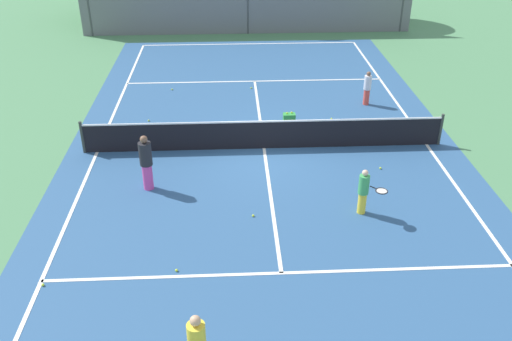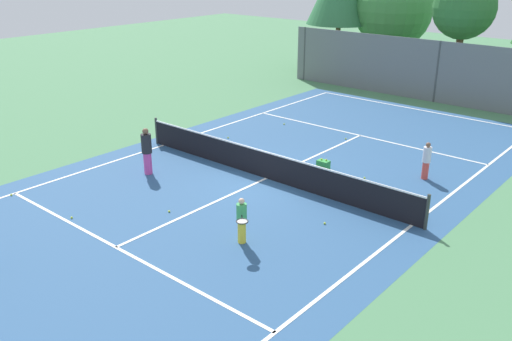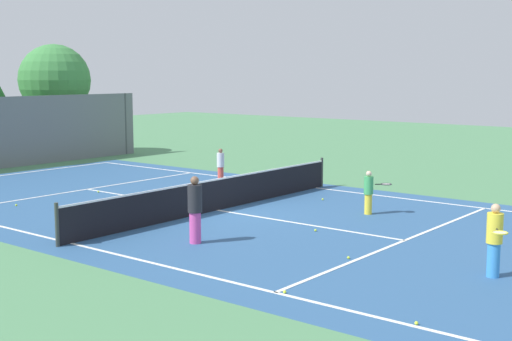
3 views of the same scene
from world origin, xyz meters
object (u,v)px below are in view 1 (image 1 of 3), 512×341
at_px(player_0, 367,88).
at_px(tennis_ball_7, 331,119).
at_px(player_3, 364,191).
at_px(tennis_ball_2, 380,168).
at_px(tennis_ball_9, 253,216).
at_px(tennis_ball_8, 43,285).
at_px(ball_crate, 289,118).
at_px(tennis_ball_6, 176,270).
at_px(tennis_ball_1, 172,89).
at_px(tennis_ball_3, 251,88).
at_px(player_1, 146,162).
at_px(tennis_ball_5, 149,121).

xyz_separation_m(player_0, tennis_ball_7, (-1.59, -1.38, -0.65)).
distance_m(player_3, tennis_ball_2, 2.72).
height_order(tennis_ball_7, tennis_ball_9, same).
bearing_deg(tennis_ball_8, tennis_ball_7, 47.45).
relative_size(player_0, tennis_ball_9, 20.35).
distance_m(tennis_ball_2, tennis_ball_9, 4.74).
distance_m(player_3, ball_crate, 6.16).
distance_m(player_0, tennis_ball_7, 2.20).
height_order(ball_crate, tennis_ball_6, ball_crate).
distance_m(player_0, ball_crate, 3.61).
bearing_deg(tennis_ball_1, tennis_ball_6, -84.85).
height_order(ball_crate, tennis_ball_1, ball_crate).
height_order(tennis_ball_2, tennis_ball_6, same).
bearing_deg(tennis_ball_3, player_3, -74.74).
distance_m(ball_crate, tennis_ball_1, 5.76).
relative_size(tennis_ball_3, tennis_ball_8, 1.00).
xyz_separation_m(player_1, tennis_ball_7, (6.17, 4.61, -0.84)).
relative_size(tennis_ball_1, tennis_ball_3, 1.00).
bearing_deg(tennis_ball_9, tennis_ball_3, 87.84).
height_order(player_3, tennis_ball_7, player_3).
relative_size(player_3, tennis_ball_7, 20.09).
xyz_separation_m(tennis_ball_2, tennis_ball_8, (-8.94, -4.96, 0.00)).
bearing_deg(ball_crate, tennis_ball_3, 109.19).
relative_size(tennis_ball_5, tennis_ball_6, 1.00).
relative_size(ball_crate, tennis_ball_2, 6.64).
distance_m(player_1, tennis_ball_2, 7.14).
xyz_separation_m(tennis_ball_8, tennis_ball_9, (4.87, 2.53, 0.00)).
height_order(tennis_ball_3, tennis_ball_5, same).
relative_size(tennis_ball_5, tennis_ball_7, 1.00).
distance_m(player_1, tennis_ball_5, 4.89).
height_order(tennis_ball_5, tennis_ball_9, same).
bearing_deg(tennis_ball_7, tennis_ball_1, 151.65).
relative_size(player_3, tennis_ball_6, 20.09).
relative_size(tennis_ball_2, tennis_ball_5, 1.00).
relative_size(player_1, tennis_ball_2, 25.77).
bearing_deg(tennis_ball_1, ball_crate, -37.91).
relative_size(ball_crate, tennis_ball_9, 6.64).
bearing_deg(tennis_ball_5, tennis_ball_1, 79.28).
bearing_deg(player_0, ball_crate, -153.32).
xyz_separation_m(player_1, tennis_ball_9, (2.98, -1.63, -0.84)).
xyz_separation_m(player_3, ball_crate, (-1.37, 5.98, -0.51)).
bearing_deg(tennis_ball_3, tennis_ball_5, -141.19).
height_order(ball_crate, tennis_ball_5, ball_crate).
distance_m(tennis_ball_6, tennis_ball_7, 9.84).
distance_m(tennis_ball_2, tennis_ball_6, 7.54).
xyz_separation_m(tennis_ball_7, tennis_ball_9, (-3.19, -6.24, 0.00)).
distance_m(player_0, tennis_ball_2, 5.28).
height_order(player_3, tennis_ball_8, player_3).
bearing_deg(tennis_ball_9, tennis_ball_2, 30.81).
relative_size(ball_crate, tennis_ball_7, 6.64).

